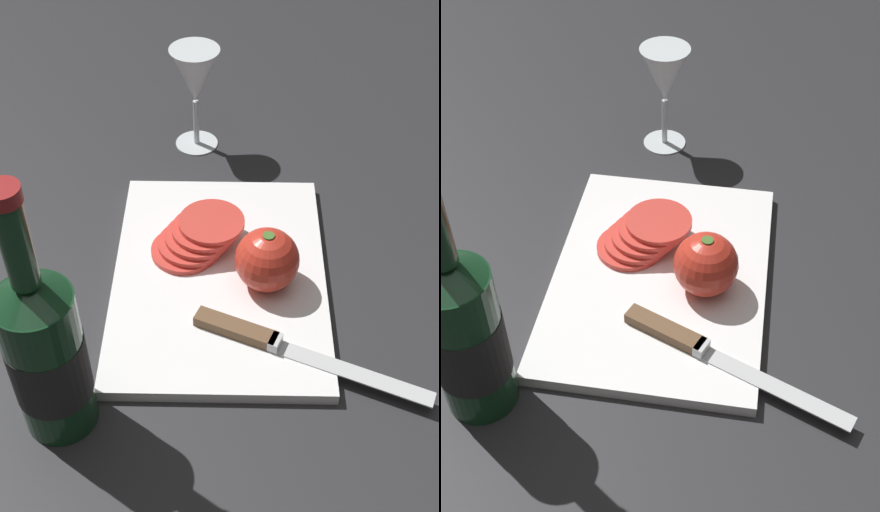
# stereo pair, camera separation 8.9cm
# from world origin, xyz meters

# --- Properties ---
(ground_plane) EXTENTS (3.00, 3.00, 0.00)m
(ground_plane) POSITION_xyz_m (0.00, 0.00, 0.00)
(ground_plane) COLOR #28282B
(cutting_board) EXTENTS (0.37, 0.27, 0.02)m
(cutting_board) POSITION_xyz_m (0.09, 0.02, 0.01)
(cutting_board) COLOR white
(cutting_board) RESTS_ON ground_plane
(wine_bottle) EXTENTS (0.08, 0.08, 0.32)m
(wine_bottle) POSITION_xyz_m (-0.12, 0.19, 0.11)
(wine_bottle) COLOR #14381E
(wine_bottle) RESTS_ON ground_plane
(wine_glass) EXTENTS (0.08, 0.08, 0.16)m
(wine_glass) POSITION_xyz_m (0.39, 0.06, 0.12)
(wine_glass) COLOR silver
(wine_glass) RESTS_ON ground_plane
(whole_tomato) EXTENTS (0.08, 0.08, 0.08)m
(whole_tomato) POSITION_xyz_m (0.07, -0.04, 0.06)
(whole_tomato) COLOR red
(whole_tomato) RESTS_ON cutting_board
(knife) EXTENTS (0.13, 0.27, 0.01)m
(knife) POSITION_xyz_m (-0.02, -0.03, 0.02)
(knife) COLOR silver
(knife) RESTS_ON cutting_board
(tomato_slice_stack_near) EXTENTS (0.11, 0.12, 0.04)m
(tomato_slice_stack_near) POSITION_xyz_m (0.14, 0.05, 0.03)
(tomato_slice_stack_near) COLOR #D63D33
(tomato_slice_stack_near) RESTS_ON cutting_board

